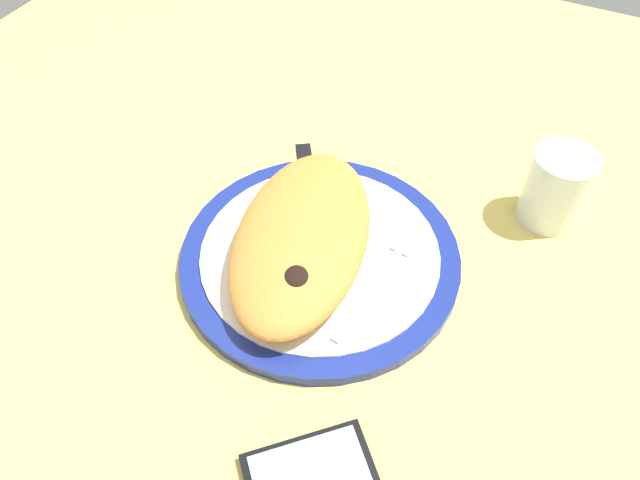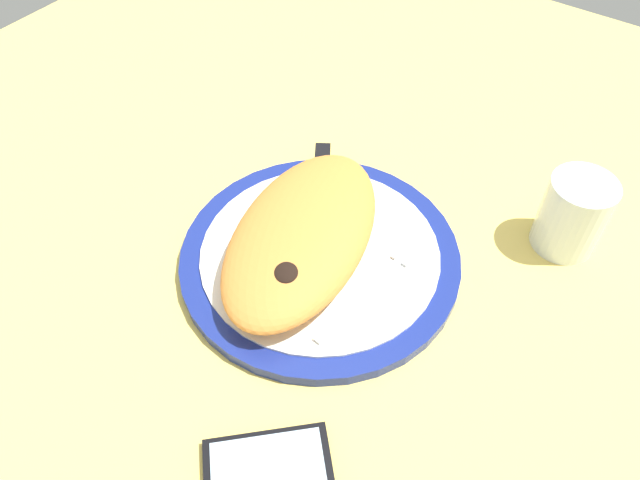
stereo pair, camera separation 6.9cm
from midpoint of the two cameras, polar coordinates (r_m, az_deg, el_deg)
The scene contains 7 objects.
ground_plane at distance 72.92cm, azimuth 2.70°, elevation -2.91°, with size 150.00×150.00×3.00cm, color #EACC60.
plate at distance 71.06cm, azimuth 2.77°, elevation -1.72°, with size 32.45×32.45×1.84cm.
calzone at distance 68.46cm, azimuth 1.18°, elevation 0.34°, with size 30.46×20.85×5.18cm.
fork at distance 68.25cm, azimuth 8.54°, elevation -3.80°, with size 18.06×3.52×0.40cm.
knife at distance 76.77cm, azimuth 2.64°, elevation 4.77°, with size 19.89×13.68×1.20cm.
smartphone at distance 58.90cm, azimuth -1.32°, elevation -20.81°, with size 13.05×13.17×1.16cm.
water_glass at distance 77.68cm, azimuth 24.77°, elevation 1.71°, with size 7.53×7.53×9.56cm.
Camera 2 is at (-36.97, -26.00, 55.83)cm, focal length 34.31 mm.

